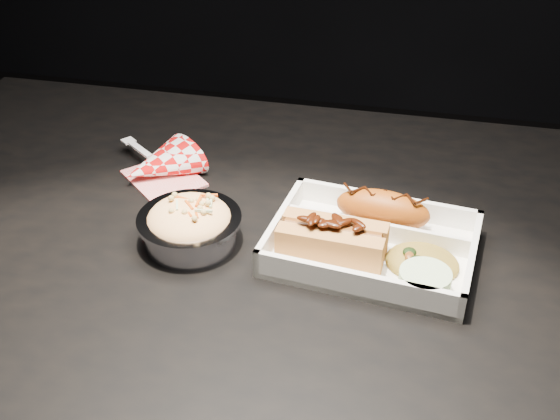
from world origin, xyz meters
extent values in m
cube|color=black|center=(0.00, 0.00, 0.73)|extent=(1.20, 0.80, 0.03)
cylinder|color=black|center=(-0.55, 0.35, 0.36)|extent=(0.05, 0.05, 0.72)
cube|color=white|center=(0.15, -0.01, 0.75)|extent=(0.27, 0.21, 0.01)
cube|color=white|center=(0.16, 0.08, 0.77)|extent=(0.25, 0.04, 0.04)
cube|color=white|center=(0.14, -0.09, 0.77)|extent=(0.25, 0.04, 0.04)
cube|color=white|center=(0.03, 0.00, 0.77)|extent=(0.03, 0.18, 0.04)
cube|color=white|center=(0.27, -0.02, 0.77)|extent=(0.03, 0.18, 0.04)
cube|color=white|center=(0.15, 0.02, 0.77)|extent=(0.23, 0.03, 0.03)
ellipsoid|color=#A04910|center=(0.16, 0.05, 0.78)|extent=(0.13, 0.06, 0.05)
cube|color=#CB8845|center=(0.10, -0.05, 0.78)|extent=(0.13, 0.03, 0.04)
cube|color=#CB8845|center=(0.10, -0.01, 0.78)|extent=(0.13, 0.03, 0.04)
cylinder|color=brown|center=(0.10, -0.03, 0.79)|extent=(0.12, 0.03, 0.03)
ellipsoid|color=olive|center=(0.21, -0.03, 0.77)|extent=(0.10, 0.08, 0.03)
cylinder|color=beige|center=(0.22, -0.08, 0.77)|extent=(0.06, 0.06, 0.03)
cylinder|color=silver|center=(-0.08, -0.03, 0.77)|extent=(0.12, 0.12, 0.04)
cylinder|color=silver|center=(-0.08, -0.03, 0.79)|extent=(0.13, 0.13, 0.01)
ellipsoid|color=#FAF0B0|center=(-0.08, -0.03, 0.79)|extent=(0.11, 0.11, 0.04)
cube|color=red|center=(-0.17, 0.11, 0.75)|extent=(0.14, 0.14, 0.00)
cone|color=red|center=(-0.18, 0.12, 0.77)|extent=(0.15, 0.15, 0.10)
cube|color=white|center=(-0.22, 0.15, 0.77)|extent=(0.05, 0.04, 0.00)
cube|color=white|center=(-0.25, 0.17, 0.77)|extent=(0.03, 0.03, 0.00)
camera|label=1|loc=(0.19, -0.72, 1.29)|focal=45.00mm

